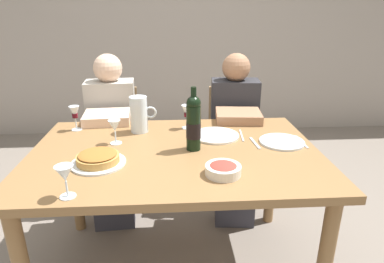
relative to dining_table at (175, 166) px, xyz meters
The scene contains 20 objects.
back_wall 2.50m from the dining_table, 90.00° to the left, with size 8.00×0.10×2.80m, color #A3998E.
dining_table is the anchor object (origin of this frame).
wine_bottle 0.26m from the dining_table, ahead, with size 0.08×0.08×0.33m.
water_pitcher 0.41m from the dining_table, 124.69° to the left, with size 0.16×0.10×0.21m.
baked_tart 0.41m from the dining_table, 159.82° to the right, with size 0.26×0.26×0.06m.
salad_bowl 0.37m from the dining_table, 53.31° to the right, with size 0.16×0.16×0.05m.
wine_glass_left_diner 0.71m from the dining_table, 149.40° to the left, with size 0.06×0.06×0.15m.
wine_glass_right_diner 0.39m from the dining_table, 160.02° to the left, with size 0.07×0.07×0.13m.
wine_glass_centre 0.40m from the dining_table, 76.79° to the left, with size 0.06×0.06×0.15m.
wine_glass_spare 0.63m from the dining_table, 135.36° to the right, with size 0.07×0.07×0.14m.
dinner_plate_left_setting 0.60m from the dining_table, ahead, with size 0.24×0.24×0.01m, color silver.
dinner_plate_right_setting 0.32m from the dining_table, 37.78° to the left, with size 0.27×0.27×0.01m, color white.
fork_left_setting 0.45m from the dining_table, ahead, with size 0.16×0.01×0.01m, color silver.
knife_left_setting 0.71m from the dining_table, ahead, with size 0.18×0.01×0.01m, color silver.
knife_right_setting 0.44m from the dining_table, 25.47° to the left, with size 0.18×0.01×0.01m, color silver.
spoon_right_setting 0.23m from the dining_table, 64.32° to the left, with size 0.16×0.01×0.01m, color silver.
chair_left 1.01m from the dining_table, 117.11° to the left, with size 0.43×0.43×0.87m.
diner_left 0.79m from the dining_table, 124.07° to the left, with size 0.35×0.52×1.16m.
chair_right 0.99m from the dining_table, 62.02° to the left, with size 0.44×0.44×0.87m.
diner_right 0.77m from the dining_table, 54.97° to the left, with size 0.37×0.53×1.16m.
Camera 1 is at (-0.02, -1.60, 1.46)m, focal length 31.26 mm.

